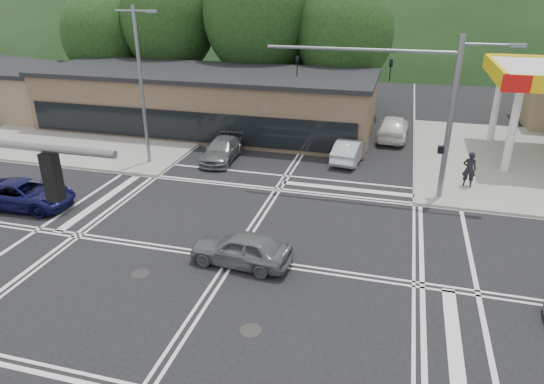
% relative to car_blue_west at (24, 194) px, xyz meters
% --- Properties ---
extents(ground, '(120.00, 120.00, 0.00)m').
position_rel_car_blue_west_xyz_m(ground, '(11.36, -1.90, -0.67)').
color(ground, black).
rests_on(ground, ground).
extents(sidewalk_nw, '(16.00, 16.00, 0.15)m').
position_rel_car_blue_west_xyz_m(sidewalk_nw, '(-3.64, 13.10, -0.60)').
color(sidewalk_nw, gray).
rests_on(sidewalk_nw, ground).
extents(commercial_row, '(24.00, 8.00, 4.00)m').
position_rel_car_blue_west_xyz_m(commercial_row, '(3.36, 15.10, 1.33)').
color(commercial_row, brown).
rests_on(commercial_row, ground).
extents(commercial_nw, '(8.00, 7.00, 3.60)m').
position_rel_car_blue_west_xyz_m(commercial_nw, '(-12.64, 15.10, 1.13)').
color(commercial_nw, '#846B4F').
rests_on(commercial_nw, ground).
extents(hill_north, '(252.00, 126.00, 140.00)m').
position_rel_car_blue_west_xyz_m(hill_north, '(11.36, 88.10, -0.67)').
color(hill_north, '#1C3116').
rests_on(hill_north, ground).
extents(tree_n_a, '(8.00, 8.00, 11.75)m').
position_rel_car_blue_west_xyz_m(tree_n_a, '(-2.64, 22.10, 6.47)').
color(tree_n_a, '#382619').
rests_on(tree_n_a, ground).
extents(tree_n_b, '(9.00, 9.00, 12.98)m').
position_rel_car_blue_west_xyz_m(tree_n_b, '(5.36, 22.10, 7.12)').
color(tree_n_b, '#382619').
rests_on(tree_n_b, ground).
extents(tree_n_c, '(7.60, 7.60, 10.87)m').
position_rel_car_blue_west_xyz_m(tree_n_c, '(12.36, 22.10, 5.82)').
color(tree_n_c, '#382619').
rests_on(tree_n_c, ground).
extents(tree_n_d, '(6.80, 6.80, 9.76)m').
position_rel_car_blue_west_xyz_m(tree_n_d, '(-8.64, 21.10, 5.17)').
color(tree_n_d, '#382619').
rests_on(tree_n_d, ground).
extents(tree_n_e, '(8.40, 8.40, 11.98)m').
position_rel_car_blue_west_xyz_m(tree_n_e, '(9.36, 26.10, 6.47)').
color(tree_n_e, '#382619').
rests_on(tree_n_e, ground).
extents(streetlight_nw, '(2.50, 0.25, 9.00)m').
position_rel_car_blue_west_xyz_m(streetlight_nw, '(2.92, 7.10, 4.38)').
color(streetlight_nw, slate).
rests_on(streetlight_nw, ground).
extents(signal_mast_ne, '(11.65, 0.30, 8.00)m').
position_rel_car_blue_west_xyz_m(signal_mast_ne, '(18.30, 6.30, 4.40)').
color(signal_mast_ne, slate).
rests_on(signal_mast_ne, ground).
extents(car_blue_west, '(4.97, 2.54, 1.34)m').
position_rel_car_blue_west_xyz_m(car_blue_west, '(0.00, 0.00, 0.00)').
color(car_blue_west, '#0D0D3A').
rests_on(car_blue_west, ground).
extents(car_grey_center, '(4.09, 1.91, 1.36)m').
position_rel_car_blue_west_xyz_m(car_grey_center, '(11.82, -2.20, 0.01)').
color(car_grey_center, slate).
rests_on(car_grey_center, ground).
extents(car_queue_a, '(1.95, 4.32, 1.38)m').
position_rel_car_blue_west_xyz_m(car_queue_a, '(14.49, 10.84, 0.02)').
color(car_queue_a, silver).
rests_on(car_queue_a, ground).
extents(car_queue_b, '(2.17, 4.96, 1.66)m').
position_rel_car_blue_west_xyz_m(car_queue_b, '(16.86, 16.12, 0.16)').
color(car_queue_b, white).
rests_on(car_queue_b, ground).
extents(car_northbound, '(2.00, 4.53, 1.29)m').
position_rel_car_blue_west_xyz_m(car_northbound, '(6.88, 8.91, -0.03)').
color(car_northbound, '#5B5E5F').
rests_on(car_northbound, ground).
extents(pedestrian, '(0.72, 0.49, 1.90)m').
position_rel_car_blue_west_xyz_m(pedestrian, '(21.04, 8.06, 0.43)').
color(pedestrian, black).
rests_on(pedestrian, sidewalk_ne).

